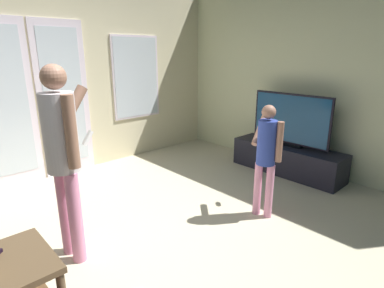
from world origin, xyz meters
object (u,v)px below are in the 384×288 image
(tv_stand, at_px, (287,159))
(flat_screen_tv, at_px, (291,120))
(person_adult, at_px, (63,149))
(person_child, at_px, (266,151))

(tv_stand, distance_m, flat_screen_tv, 0.58)
(tv_stand, bearing_deg, person_adult, 176.05)
(person_adult, bearing_deg, person_child, -21.29)
(person_child, bearing_deg, flat_screen_tv, 20.48)
(person_adult, distance_m, person_child, 1.92)
(tv_stand, relative_size, flat_screen_tv, 1.38)
(tv_stand, distance_m, person_child, 1.47)
(person_child, bearing_deg, tv_stand, 20.31)
(person_adult, height_order, person_child, person_adult)
(flat_screen_tv, relative_size, person_adult, 0.72)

